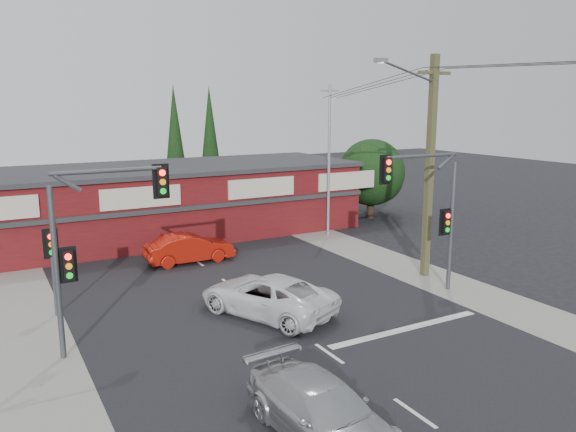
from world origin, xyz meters
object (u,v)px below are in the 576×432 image
white_suv (267,295)px  red_sedan (190,248)px  shop_building (141,202)px  utility_pole (428,160)px  silver_suv (322,411)px

white_suv → red_sedan: 8.28m
red_sedan → shop_building: bearing=6.7°
white_suv → utility_pole: 9.74m
white_suv → utility_pole: bearing=161.0°
red_sedan → shop_building: 6.70m
red_sedan → silver_suv: bearing=172.4°
white_suv → red_sedan: white_suv is taller
silver_suv → utility_pole: utility_pole is taller
red_sedan → white_suv: bearing=-178.0°
white_suv → utility_pole: utility_pole is taller
white_suv → silver_suv: bearing=47.7°
red_sedan → shop_building: shop_building is taller
white_suv → red_sedan: (-0.16, 8.27, -0.03)m
white_suv → silver_suv: 8.23m
white_suv → utility_pole: size_ratio=0.55×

